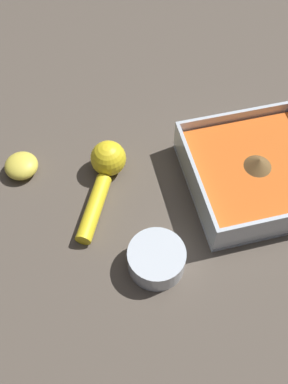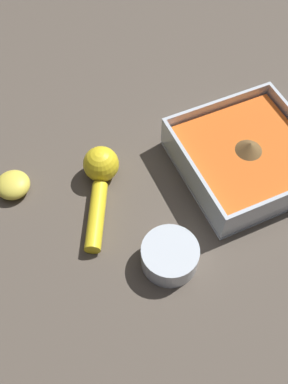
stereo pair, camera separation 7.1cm
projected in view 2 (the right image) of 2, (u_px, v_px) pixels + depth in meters
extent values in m
plane|color=brown|center=(229.00, 177.00, 0.77)|extent=(4.00, 4.00, 0.00)
cube|color=silver|center=(244.00, 166.00, 0.78)|extent=(0.22, 0.22, 0.01)
cube|color=silver|center=(192.00, 175.00, 0.73)|extent=(0.22, 0.01, 0.06)
cube|color=silver|center=(283.00, 203.00, 0.70)|extent=(0.01, 0.20, 0.06)
cube|color=silver|center=(216.00, 112.00, 0.80)|extent=(0.01, 0.20, 0.06)
cube|color=orange|center=(246.00, 157.00, 0.76)|extent=(0.20, 0.20, 0.04)
cone|color=brown|center=(250.00, 147.00, 0.73)|extent=(0.04, 0.04, 0.02)
cylinder|color=silver|center=(170.00, 256.00, 0.67)|extent=(0.09, 0.09, 0.04)
cylinder|color=brown|center=(170.00, 257.00, 0.67)|extent=(0.08, 0.08, 0.02)
sphere|color=yellow|center=(101.00, 164.00, 0.75)|extent=(0.06, 0.06, 0.06)
cylinder|color=yellow|center=(96.00, 216.00, 0.71)|extent=(0.12, 0.08, 0.03)
ellipsoid|color=#EFDB4C|center=(13.00, 185.00, 0.74)|extent=(0.06, 0.06, 0.03)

